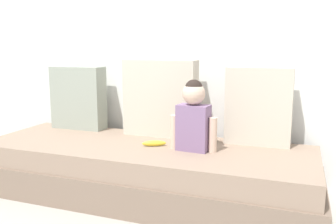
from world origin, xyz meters
The scene contains 8 objects.
ground_plane centered at (0.00, 0.00, 0.00)m, with size 12.00×12.00×0.00m, color #B2ADA3.
back_wall centered at (0.00, 0.55, 1.14)m, with size 5.61×0.10×2.27m, color white.
couch centered at (0.00, 0.00, 0.18)m, with size 2.41×0.84×0.37m.
throw_pillow_left centered at (-0.75, 0.32, 0.64)m, with size 0.46×0.16×0.53m, color #99A393.
throw_pillow_center centered at (0.00, 0.32, 0.67)m, with size 0.57×0.16×0.59m, color beige.
throw_pillow_right centered at (0.75, 0.32, 0.65)m, with size 0.46×0.16×0.55m, color beige.
toddler centered at (0.36, 0.00, 0.61)m, with size 0.32×0.15×0.48m.
banana centered at (0.08, 0.00, 0.39)m, with size 0.17×0.04×0.04m, color yellow.
Camera 1 is at (1.02, -2.28, 1.06)m, focal length 38.73 mm.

